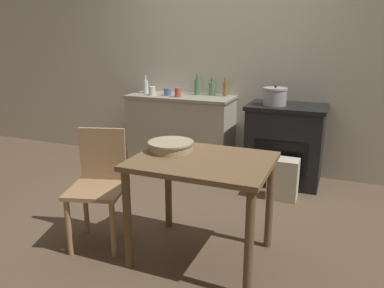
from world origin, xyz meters
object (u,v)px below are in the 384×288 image
flour_sack (283,179)px  bottle_center_left (225,89)px  work_table (202,175)px  stock_pot (275,96)px  chair (99,183)px  bottle_far_left (146,86)px  bottle_mid_left (212,89)px  mixing_bowl_large (171,146)px  cup_center_right (178,92)px  stove (285,144)px  cup_center (168,92)px  cup_mid_right (152,91)px  bottle_left (197,87)px

flour_sack → bottle_center_left: size_ratio=1.84×
work_table → stock_pot: size_ratio=3.72×
flour_sack → work_table: bearing=-106.6°
chair → bottle_far_left: (-0.62, 1.87, 0.48)m
flour_sack → bottle_mid_left: (-0.98, 0.67, 0.75)m
bottle_far_left → mixing_bowl_large: bearing=-55.9°
mixing_bowl_large → stock_pot: bearing=73.9°
bottle_far_left → bottle_center_left: bearing=7.4°
chair → stock_pot: stock_pot is taller
chair → cup_center_right: 1.79m
stove → cup_center: bearing=-179.7°
bottle_mid_left → bottle_center_left: (0.16, -0.01, 0.01)m
flour_sack → mixing_bowl_large: size_ratio=1.23×
cup_mid_right → work_table: bearing=-52.5°
stove → chair: (-1.10, -1.80, 0.05)m
bottle_mid_left → cup_center_right: bearing=-140.0°
chair → mixing_bowl_large: size_ratio=2.63×
stock_pot → cup_mid_right: bearing=-180.0°
cup_center_right → cup_center: bearing=157.8°
bottle_left → bottle_mid_left: (0.18, 0.01, -0.01)m
work_table → bottle_center_left: (-0.45, 1.91, 0.34)m
chair → bottle_left: bottle_left is taller
work_table → bottle_far_left: bottle_far_left is taller
work_table → cup_center_right: size_ratio=8.97×
stock_pot → mixing_bowl_large: 1.64m
stock_pot → stove: bearing=28.6°
work_table → bottle_center_left: bearing=103.1°
stove → bottle_far_left: bottle_far_left is taller
stock_pot → bottle_center_left: (-0.62, 0.26, 0.02)m
chair → bottle_far_left: bottle_far_left is taller
stove → bottle_mid_left: (-0.91, 0.20, 0.53)m
stock_pot → chair: bearing=-119.4°
bottle_mid_left → bottle_far_left: bearing=-170.5°
cup_center → bottle_far_left: bearing=168.3°
cup_center → cup_mid_right: cup_mid_right is taller
flour_sack → bottle_center_left: bottle_center_left is taller
stove → cup_center_right: bearing=-176.6°
bottle_left → flour_sack: bearing=-29.6°
bottle_center_left → cup_mid_right: size_ratio=2.19×
bottle_left → cup_center_right: bottle_left is taller
chair → stock_pot: 2.05m
stove → flour_sack: (0.07, -0.48, -0.22)m
chair → bottle_center_left: bottle_center_left is taller
flour_sack → mixing_bowl_large: bearing=-119.2°
bottle_far_left → work_table: bearing=-51.4°
bottle_far_left → cup_mid_right: 0.21m
cup_center_right → cup_mid_right: 0.34m
flour_sack → bottle_far_left: size_ratio=1.88×
stove → bottle_center_left: bottle_center_left is taller
bottle_far_left → cup_center: 0.34m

